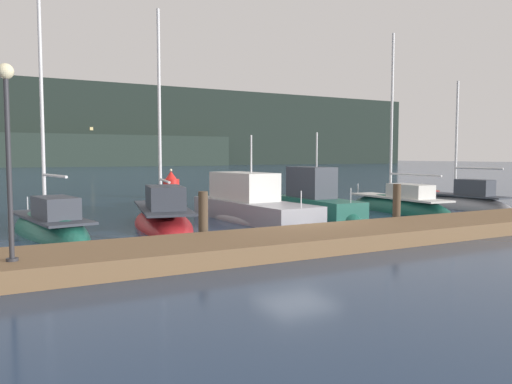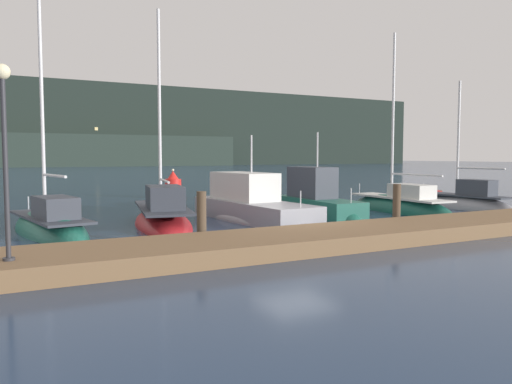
% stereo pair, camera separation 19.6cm
% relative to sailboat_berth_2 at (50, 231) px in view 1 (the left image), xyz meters
% --- Properties ---
extents(ground_plane, '(400.00, 400.00, 0.00)m').
position_rel_sailboat_berth_2_xyz_m(ground_plane, '(7.45, -3.53, -0.12)').
color(ground_plane, navy).
extents(dock, '(29.97, 2.80, 0.45)m').
position_rel_sailboat_berth_2_xyz_m(dock, '(7.45, -5.99, 0.11)').
color(dock, brown).
rests_on(dock, ground).
extents(mooring_pile_1, '(0.28, 0.28, 1.58)m').
position_rel_sailboat_berth_2_xyz_m(mooring_pile_1, '(3.70, -4.34, 0.67)').
color(mooring_pile_1, '#4C3D2D').
rests_on(mooring_pile_1, ground).
extents(mooring_pile_2, '(0.28, 0.28, 1.60)m').
position_rel_sailboat_berth_2_xyz_m(mooring_pile_2, '(11.19, -4.34, 0.68)').
color(mooring_pile_2, '#4C3D2D').
rests_on(mooring_pile_2, ground).
extents(sailboat_berth_2, '(2.74, 6.27, 8.86)m').
position_rel_sailboat_berth_2_xyz_m(sailboat_berth_2, '(0.00, 0.00, 0.00)').
color(sailboat_berth_2, '#195647').
rests_on(sailboat_berth_2, ground).
extents(sailboat_berth_3, '(3.20, 6.97, 8.67)m').
position_rel_sailboat_berth_2_xyz_m(sailboat_berth_3, '(3.95, 0.25, 0.07)').
color(sailboat_berth_3, red).
rests_on(sailboat_berth_3, ground).
extents(motorboat_berth_4, '(2.79, 7.64, 4.06)m').
position_rel_sailboat_berth_2_xyz_m(motorboat_berth_4, '(7.66, 0.18, 0.21)').
color(motorboat_berth_4, gray).
rests_on(motorboat_berth_4, ground).
extents(motorboat_berth_5, '(1.94, 5.75, 4.33)m').
position_rel_sailboat_berth_2_xyz_m(motorboat_berth_5, '(11.10, 0.52, 0.23)').
color(motorboat_berth_5, '#195647').
rests_on(motorboat_berth_5, ground).
extents(sailboat_berth_6, '(2.01, 6.73, 9.15)m').
position_rel_sailboat_berth_2_xyz_m(sailboat_berth_6, '(15.16, -0.36, -0.00)').
color(sailboat_berth_6, '#195647').
rests_on(sailboat_berth_6, ground).
extents(sailboat_berth_7, '(1.86, 5.45, 7.02)m').
position_rel_sailboat_berth_2_xyz_m(sailboat_berth_7, '(18.95, -0.88, 0.03)').
color(sailboat_berth_7, gray).
rests_on(sailboat_berth_7, ground).
extents(channel_buoy, '(1.49, 1.49, 1.82)m').
position_rel_sailboat_berth_2_xyz_m(channel_buoy, '(8.13, 11.73, 0.54)').
color(channel_buoy, red).
rests_on(channel_buoy, ground).
extents(dock_lamppost, '(0.32, 0.32, 4.00)m').
position_rel_sailboat_berth_2_xyz_m(dock_lamppost, '(-1.36, -6.43, 3.01)').
color(dock_lamppost, '#2D2D33').
rests_on(dock_lamppost, dock).
extents(hillside_backdrop, '(240.00, 23.00, 21.84)m').
position_rel_sailboat_berth_2_xyz_m(hillside_backdrop, '(4.80, 122.53, 9.97)').
color(hillside_backdrop, '#1E2823').
rests_on(hillside_backdrop, ground).
extents(rowboat_adrift, '(2.22, 2.72, 0.56)m').
position_rel_sailboat_berth_2_xyz_m(rowboat_adrift, '(25.27, 6.75, -0.11)').
color(rowboat_adrift, red).
rests_on(rowboat_adrift, ground).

